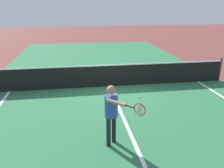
# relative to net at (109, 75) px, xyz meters

# --- Properties ---
(ground_plane) EXTENTS (60.00, 60.00, 0.00)m
(ground_plane) POSITION_rel_net_xyz_m (0.00, 0.00, -0.49)
(ground_plane) COLOR brown
(court_surface_inbounds) EXTENTS (10.62, 24.40, 0.00)m
(court_surface_inbounds) POSITION_rel_net_xyz_m (0.00, 0.00, -0.49)
(court_surface_inbounds) COLOR #2D7247
(court_surface_inbounds) RESTS_ON ground_plane
(line_center_service) EXTENTS (0.10, 6.40, 0.01)m
(line_center_service) POSITION_rel_net_xyz_m (0.00, -3.20, -0.49)
(line_center_service) COLOR white
(line_center_service) RESTS_ON ground_plane
(net) EXTENTS (10.36, 0.09, 1.07)m
(net) POSITION_rel_net_xyz_m (0.00, 0.00, 0.00)
(net) COLOR #33383D
(net) RESTS_ON ground_plane
(player_near) EXTENTS (0.76, 1.01, 1.57)m
(player_near) POSITION_rel_net_xyz_m (-0.57, -4.38, 0.47)
(player_near) COLOR black
(player_near) RESTS_ON ground_plane
(tennis_ball_near_net) EXTENTS (0.07, 0.07, 0.07)m
(tennis_ball_near_net) POSITION_rel_net_xyz_m (0.92, -1.51, -0.46)
(tennis_ball_near_net) COLOR #CCE033
(tennis_ball_near_net) RESTS_ON ground_plane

